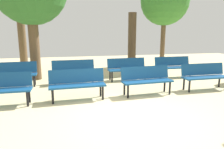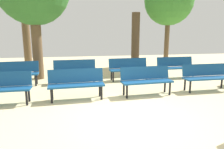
{
  "view_description": "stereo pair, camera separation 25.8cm",
  "coord_description": "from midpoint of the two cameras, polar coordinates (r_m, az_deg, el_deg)",
  "views": [
    {
      "loc": [
        -1.44,
        -4.38,
        1.96
      ],
      "look_at": [
        0.0,
        2.21,
        0.55
      ],
      "focal_mm": 33.36,
      "sensor_mm": 36.0,
      "label": 1
    },
    {
      "loc": [
        -1.18,
        -4.43,
        1.96
      ],
      "look_at": [
        0.0,
        2.21,
        0.55
      ],
      "focal_mm": 33.36,
      "sensor_mm": 36.0,
      "label": 2
    }
  ],
  "objects": [
    {
      "name": "tree_1",
      "position": [
        11.88,
        -24.76,
        17.75
      ],
      "size": [
        1.8,
        1.8,
        4.44
      ],
      "color": "brown",
      "rests_on": "ground_plane"
    },
    {
      "name": "bench_r0_c0",
      "position": [
        6.31,
        -29.43,
        -3.08
      ],
      "size": [
        1.6,
        0.5,
        0.87
      ],
      "rotation": [
        0.0,
        0.0,
        0.01
      ],
      "color": "navy",
      "rests_on": "ground_plane"
    },
    {
      "name": "bench_r1_c0",
      "position": [
        8.25,
        -26.29,
        0.41
      ],
      "size": [
        1.62,
        0.57,
        0.87
      ],
      "rotation": [
        0.0,
        0.0,
        0.06
      ],
      "color": "navy",
      "rests_on": "ground_plane"
    },
    {
      "name": "tree_2",
      "position": [
        11.55,
        4.86,
        9.34
      ],
      "size": [
        0.44,
        0.44,
        2.94
      ],
      "color": "#4C3A28",
      "rests_on": "ground_plane"
    },
    {
      "name": "bench_r1_c3",
      "position": [
        9.31,
        15.66,
        2.38
      ],
      "size": [
        1.61,
        0.51,
        0.87
      ],
      "rotation": [
        0.0,
        0.0,
        0.02
      ],
      "color": "navy",
      "rests_on": "ground_plane"
    },
    {
      "name": "bench_r1_c1",
      "position": [
        8.09,
        -11.42,
        1.21
      ],
      "size": [
        1.61,
        0.51,
        0.87
      ],
      "rotation": [
        0.0,
        0.0,
        0.02
      ],
      "color": "navy",
      "rests_on": "ground_plane"
    },
    {
      "name": "ground_plane",
      "position": [
        5.0,
        3.99,
        -11.31
      ],
      "size": [
        24.0,
        24.0,
        0.0
      ],
      "primitive_type": "plane",
      "color": "beige"
    },
    {
      "name": "bench_r0_c1",
      "position": [
        6.11,
        -10.7,
        -2.18
      ],
      "size": [
        1.62,
        0.56,
        0.87
      ],
      "rotation": [
        0.0,
        0.0,
        0.05
      ],
      "color": "navy",
      "rests_on": "ground_plane"
    },
    {
      "name": "bench_r0_c2",
      "position": [
        6.58,
        8.33,
        -1.1
      ],
      "size": [
        1.63,
        0.58,
        0.87
      ],
      "rotation": [
        0.0,
        0.0,
        0.06
      ],
      "color": "navy",
      "rests_on": "ground_plane"
    },
    {
      "name": "bench_r0_c3",
      "position": [
        7.69,
        23.09,
        -0.06
      ],
      "size": [
        1.61,
        0.51,
        0.87
      ],
      "rotation": [
        0.0,
        0.0,
        0.02
      ],
      "color": "navy",
      "rests_on": "ground_plane"
    },
    {
      "name": "tree_0",
      "position": [
        12.29,
        13.63,
        18.89
      ],
      "size": [
        2.62,
        2.62,
        4.87
      ],
      "color": "brown",
      "rests_on": "ground_plane"
    },
    {
      "name": "bench_r1_c2",
      "position": [
        8.5,
        3.29,
        1.93
      ],
      "size": [
        1.62,
        0.56,
        0.87
      ],
      "rotation": [
        0.0,
        0.0,
        0.05
      ],
      "color": "navy",
      "rests_on": "ground_plane"
    }
  ]
}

